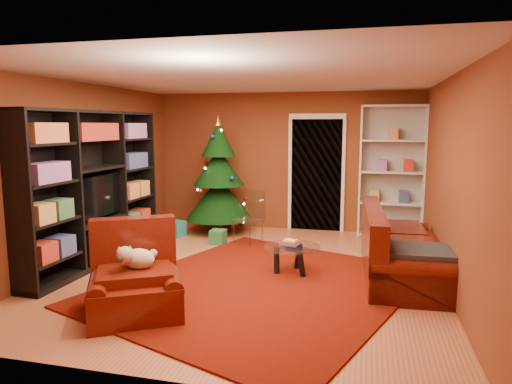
% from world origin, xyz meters
% --- Properties ---
extents(floor, '(5.00, 5.50, 0.05)m').
position_xyz_m(floor, '(0.00, 0.00, -0.03)').
color(floor, '#A65735').
rests_on(floor, ground).
extents(ceiling, '(5.00, 5.50, 0.05)m').
position_xyz_m(ceiling, '(0.00, 0.00, 2.62)').
color(ceiling, silver).
rests_on(ceiling, wall_back).
extents(wall_back, '(5.00, 0.05, 2.60)m').
position_xyz_m(wall_back, '(0.00, 2.77, 1.30)').
color(wall_back, brown).
rests_on(wall_back, ground).
extents(wall_left, '(0.05, 5.50, 2.60)m').
position_xyz_m(wall_left, '(-2.52, 0.00, 1.30)').
color(wall_left, brown).
rests_on(wall_left, ground).
extents(wall_right, '(0.05, 5.50, 2.60)m').
position_xyz_m(wall_right, '(2.52, 0.00, 1.30)').
color(wall_right, brown).
rests_on(wall_right, ground).
extents(doorway, '(1.06, 0.60, 2.16)m').
position_xyz_m(doorway, '(0.60, 2.73, 1.05)').
color(doorway, black).
rests_on(doorway, floor).
extents(rug, '(4.34, 4.65, 0.02)m').
position_xyz_m(rug, '(0.29, -0.54, 0.01)').
color(rug, '#5D0F04').
rests_on(rug, floor).
extents(media_unit, '(0.55, 2.88, 2.19)m').
position_xyz_m(media_unit, '(-2.27, -0.10, 1.10)').
color(media_unit, black).
rests_on(media_unit, floor).
extents(christmas_tree, '(1.58, 1.58, 2.19)m').
position_xyz_m(christmas_tree, '(-1.13, 2.13, 1.06)').
color(christmas_tree, black).
rests_on(christmas_tree, floor).
extents(gift_box_teal, '(0.34, 0.34, 0.27)m').
position_xyz_m(gift_box_teal, '(-1.79, 1.64, 0.14)').
color(gift_box_teal, '#21797C').
rests_on(gift_box_teal, floor).
extents(gift_box_green, '(0.25, 0.25, 0.24)m').
position_xyz_m(gift_box_green, '(-0.88, 1.32, 0.12)').
color(gift_box_green, '#22743C').
rests_on(gift_box_green, floor).
extents(gift_box_red, '(0.29, 0.29, 0.22)m').
position_xyz_m(gift_box_red, '(-1.05, 2.58, 0.11)').
color(gift_box_red, '#9F2237').
rests_on(gift_box_red, floor).
extents(white_bookshelf, '(1.11, 0.41, 2.40)m').
position_xyz_m(white_bookshelf, '(1.95, 2.57, 1.17)').
color(white_bookshelf, white).
rests_on(white_bookshelf, floor).
extents(armchair, '(1.38, 1.38, 0.79)m').
position_xyz_m(armchair, '(-0.81, -1.64, 0.40)').
color(armchair, '#4A0F08').
rests_on(armchair, rug).
extents(dog, '(0.50, 0.46, 0.26)m').
position_xyz_m(dog, '(-0.80, -1.57, 0.59)').
color(dog, beige).
rests_on(dog, armchair).
extents(sofa, '(1.08, 2.21, 0.93)m').
position_xyz_m(sofa, '(2.02, 0.26, 0.47)').
color(sofa, '#4A0F08').
rests_on(sofa, rug).
extents(coffee_table, '(0.92, 0.92, 0.47)m').
position_xyz_m(coffee_table, '(0.58, 0.06, 0.20)').
color(coffee_table, gray).
rests_on(coffee_table, rug).
extents(acrylic_chair, '(0.57, 0.58, 0.81)m').
position_xyz_m(acrylic_chair, '(-0.39, 1.43, 0.41)').
color(acrylic_chair, '#66605B').
rests_on(acrylic_chair, rug).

